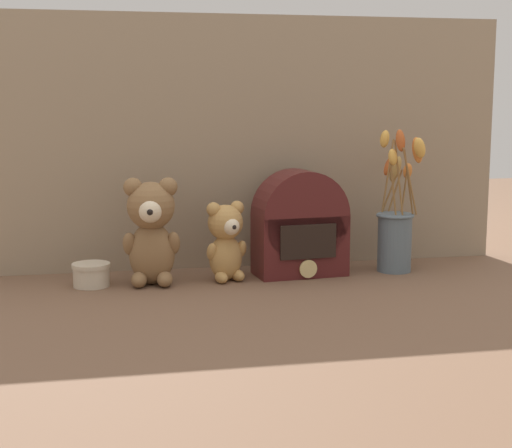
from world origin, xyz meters
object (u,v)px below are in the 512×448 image
at_px(vintage_radio, 300,227).
at_px(teddy_bear_medium, 226,240).
at_px(teddy_bear_large, 151,229).
at_px(decorative_tin_tall, 91,275).
at_px(flower_vase, 396,226).

bearing_deg(vintage_radio, teddy_bear_medium, -171.62).
bearing_deg(teddy_bear_large, decorative_tin_tall, 176.53).
xyz_separation_m(vintage_radio, decorative_tin_tall, (-0.48, -0.02, -0.09)).
bearing_deg(decorative_tin_tall, teddy_bear_large, -3.47).
height_order(teddy_bear_medium, decorative_tin_tall, teddy_bear_medium).
relative_size(flower_vase, decorative_tin_tall, 4.08).
height_order(flower_vase, vintage_radio, flower_vase).
relative_size(teddy_bear_large, flower_vase, 0.70).
bearing_deg(decorative_tin_tall, vintage_radio, 2.58).
distance_m(teddy_bear_large, flower_vase, 0.58).
bearing_deg(vintage_radio, teddy_bear_large, -175.11).
height_order(teddy_bear_medium, flower_vase, flower_vase).
relative_size(teddy_bear_medium, decorative_tin_tall, 2.16).
bearing_deg(vintage_radio, decorative_tin_tall, -177.42).
bearing_deg(teddy_bear_medium, flower_vase, 2.25).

